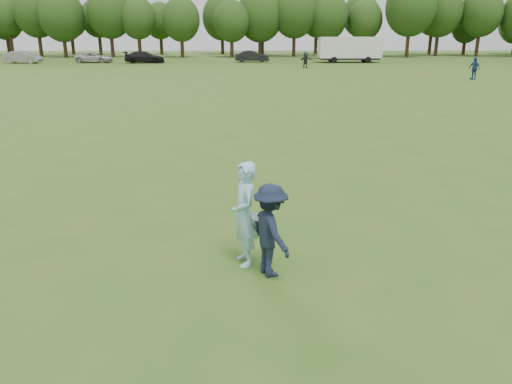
# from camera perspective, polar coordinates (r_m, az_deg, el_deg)

# --- Properties ---
(ground) EXTENTS (200.00, 200.00, 0.00)m
(ground) POSITION_cam_1_polar(r_m,az_deg,el_deg) (8.73, -2.98, -9.47)
(ground) COLOR #2E5919
(ground) RESTS_ON ground
(thrower) EXTENTS (0.60, 0.78, 1.89)m
(thrower) POSITION_cam_1_polar(r_m,az_deg,el_deg) (8.77, -1.31, -2.56)
(thrower) COLOR #93CDE4
(thrower) RESTS_ON ground
(defender) EXTENTS (0.99, 1.21, 1.62)m
(defender) POSITION_cam_1_polar(r_m,az_deg,el_deg) (8.43, 1.68, -4.41)
(defender) COLOR #182135
(defender) RESTS_ON ground
(player_far_b) EXTENTS (0.89, 1.17, 1.85)m
(player_far_b) POSITION_cam_1_polar(r_m,az_deg,el_deg) (47.59, 23.67, 12.81)
(player_far_b) COLOR navy
(player_far_b) RESTS_ON ground
(player_far_d) EXTENTS (1.62, 1.30, 1.73)m
(player_far_d) POSITION_cam_1_polar(r_m,az_deg,el_deg) (57.86, 5.68, 14.78)
(player_far_d) COLOR black
(player_far_d) RESTS_ON ground
(car_b) EXTENTS (4.74, 1.86, 1.54)m
(car_b) POSITION_cam_1_polar(r_m,az_deg,el_deg) (72.27, -25.15, 13.78)
(car_b) COLOR gray
(car_b) RESTS_ON ground
(car_c) EXTENTS (4.92, 2.57, 1.32)m
(car_c) POSITION_cam_1_polar(r_m,az_deg,el_deg) (70.21, -17.99, 14.41)
(car_c) COLOR #BCBAC0
(car_c) RESTS_ON ground
(car_d) EXTENTS (5.14, 2.29, 1.47)m
(car_d) POSITION_cam_1_polar(r_m,az_deg,el_deg) (67.81, -12.62, 14.80)
(car_d) COLOR black
(car_d) RESTS_ON ground
(car_f) EXTENTS (4.53, 1.64, 1.49)m
(car_f) POSITION_cam_1_polar(r_m,az_deg,el_deg) (68.13, -0.46, 15.24)
(car_f) COLOR black
(car_f) RESTS_ON ground
(field_cone) EXTENTS (0.28, 0.28, 0.30)m
(field_cone) POSITION_cam_1_polar(r_m,az_deg,el_deg) (53.36, 18.62, 12.93)
(field_cone) COLOR #EA430C
(field_cone) RESTS_ON ground
(disc_in_play) EXTENTS (0.29, 0.29, 0.08)m
(disc_in_play) POSITION_cam_1_polar(r_m,az_deg,el_deg) (8.47, 0.47, -2.84)
(disc_in_play) COLOR white
(disc_in_play) RESTS_ON ground
(cargo_trailer) EXTENTS (9.00, 2.75, 3.20)m
(cargo_trailer) POSITION_cam_1_polar(r_m,az_deg,el_deg) (68.45, 10.66, 15.82)
(cargo_trailer) COLOR white
(cargo_trailer) RESTS_ON ground
(treeline) EXTENTS (130.35, 18.39, 11.74)m
(treeline) POSITION_cam_1_polar(r_m,az_deg,el_deg) (84.71, 0.41, 19.51)
(treeline) COLOR #332114
(treeline) RESTS_ON ground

